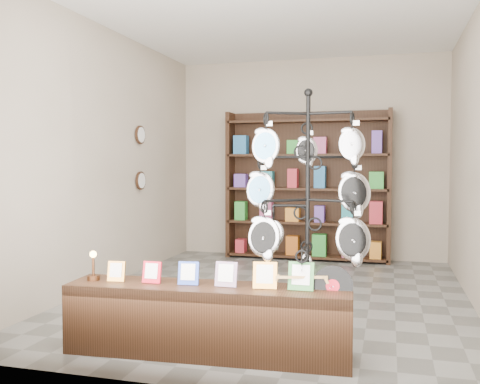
{
  "coord_description": "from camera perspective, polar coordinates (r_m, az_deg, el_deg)",
  "views": [
    {
      "loc": [
        1.18,
        -5.6,
        1.42
      ],
      "look_at": [
        -0.11,
        -1.0,
        1.17
      ],
      "focal_mm": 40.0,
      "sensor_mm": 36.0,
      "label": 1
    }
  ],
  "objects": [
    {
      "name": "ground",
      "position": [
        5.89,
        3.71,
        -10.93
      ],
      "size": [
        5.0,
        5.0,
        0.0
      ],
      "primitive_type": "plane",
      "color": "slate",
      "rests_on": "ground"
    },
    {
      "name": "display_tree",
      "position": [
        4.05,
        7.23,
        -0.88
      ],
      "size": [
        1.02,
        0.97,
        1.98
      ],
      "rotation": [
        0.0,
        0.0,
        0.18
      ],
      "color": "black",
      "rests_on": "ground"
    },
    {
      "name": "wall_clocks",
      "position": [
        7.13,
        -10.57,
        3.61
      ],
      "size": [
        0.03,
        0.24,
        0.84
      ],
      "color": "black",
      "rests_on": "ground"
    },
    {
      "name": "back_shelving",
      "position": [
        7.99,
        7.16,
        0.19
      ],
      "size": [
        2.42,
        0.36,
        2.2
      ],
      "color": "black",
      "rests_on": "ground"
    },
    {
      "name": "room_envelope",
      "position": [
        5.74,
        3.77,
        7.32
      ],
      "size": [
        5.0,
        5.0,
        5.0
      ],
      "color": "#B3A490",
      "rests_on": "ground"
    },
    {
      "name": "front_shelf",
      "position": [
        4.08,
        -3.49,
        -13.45
      ],
      "size": [
        2.14,
        0.57,
        0.75
      ],
      "rotation": [
        0.0,
        0.0,
        0.07
      ],
      "color": "black",
      "rests_on": "ground"
    }
  ]
}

